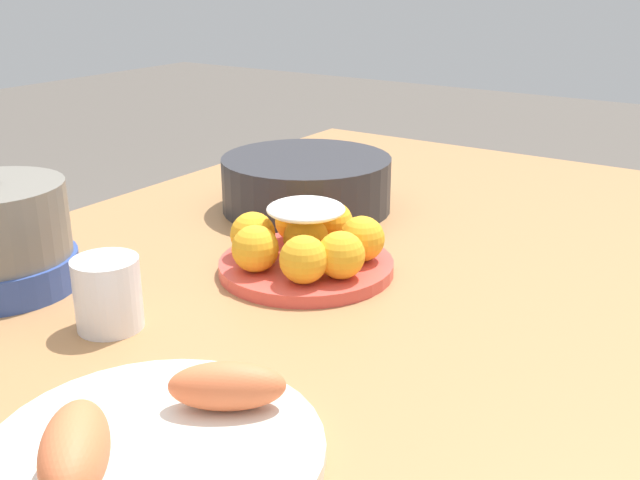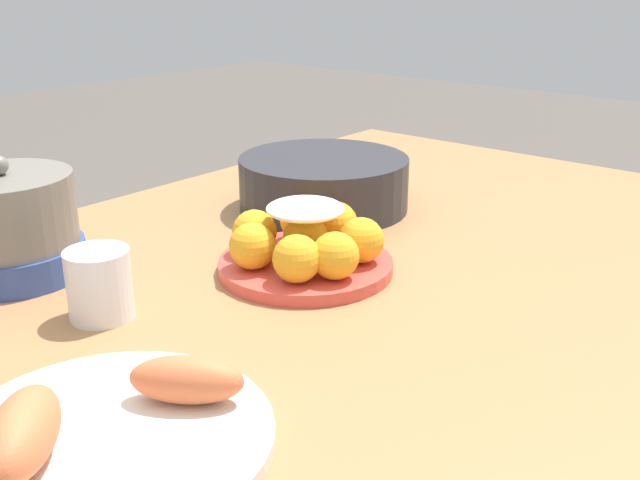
% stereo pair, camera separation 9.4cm
% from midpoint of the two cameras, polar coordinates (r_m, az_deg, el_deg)
% --- Properties ---
extents(dining_table, '(1.45, 0.94, 0.75)m').
position_cam_midpoint_polar(dining_table, '(1.00, 3.76, -6.98)').
color(dining_table, '#A87547').
rests_on(dining_table, ground_plane).
extents(cake_plate, '(0.22, 0.22, 0.09)m').
position_cam_midpoint_polar(cake_plate, '(0.93, 1.76, -0.43)').
color(cake_plate, '#E04C42').
rests_on(cake_plate, dining_table).
extents(serving_bowl, '(0.27, 0.27, 0.08)m').
position_cam_midpoint_polar(serving_bowl, '(1.18, 2.57, 4.47)').
color(serving_bowl, '#2D2D33').
rests_on(serving_bowl, dining_table).
extents(seafood_platter, '(0.27, 0.27, 0.07)m').
position_cam_midpoint_polar(seafood_platter, '(0.62, -12.01, -14.19)').
color(seafood_platter, silver).
rests_on(seafood_platter, dining_table).
extents(cup_far, '(0.07, 0.07, 0.08)m').
position_cam_midpoint_polar(cup_far, '(0.83, -13.42, -3.36)').
color(cup_far, white).
rests_on(cup_far, dining_table).
extents(warming_pot, '(0.18, 0.18, 0.15)m').
position_cam_midpoint_polar(warming_pot, '(0.98, -20.22, 0.91)').
color(warming_pot, '#334C99').
rests_on(warming_pot, dining_table).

